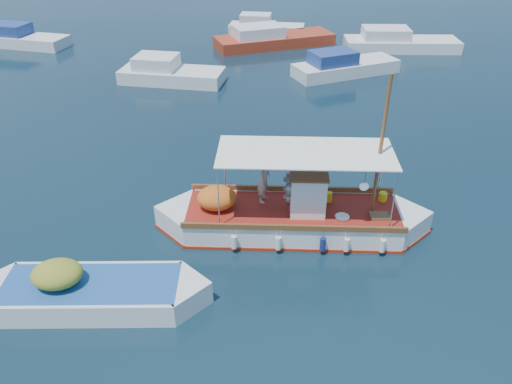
{
  "coord_description": "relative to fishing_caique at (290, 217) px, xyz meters",
  "views": [
    {
      "loc": [
        -1.94,
        -14.21,
        10.41
      ],
      "look_at": [
        -1.07,
        0.0,
        1.64
      ],
      "focal_mm": 35.0,
      "sensor_mm": 36.0,
      "label": 1
    }
  ],
  "objects": [
    {
      "name": "fishing_caique",
      "position": [
        0.0,
        0.0,
        0.0
      ],
      "size": [
        9.64,
        3.37,
        5.91
      ],
      "rotation": [
        0.0,
        0.0,
        -0.1
      ],
      "color": "white",
      "rests_on": "ground"
    },
    {
      "name": "bg_boat_far_w",
      "position": [
        -17.47,
        24.93,
        -0.03
      ],
      "size": [
        7.11,
        4.31,
        1.8
      ],
      "rotation": [
        0.0,
        0.0,
        -0.32
      ],
      "color": "silver",
      "rests_on": "ground"
    },
    {
      "name": "bg_boat_far_n",
      "position": [
        1.14,
        27.19,
        -0.03
      ],
      "size": [
        6.31,
        3.16,
        1.8
      ],
      "rotation": [
        0.0,
        0.0,
        -0.2
      ],
      "color": "silver",
      "rests_on": "ground"
    },
    {
      "name": "bg_boat_e",
      "position": [
        10.65,
        22.12,
        -0.03
      ],
      "size": [
        8.42,
        3.27,
        1.8
      ],
      "rotation": [
        0.0,
        0.0,
        -0.08
      ],
      "color": "silver",
      "rests_on": "ground"
    },
    {
      "name": "ground",
      "position": [
        -0.14,
        -0.04,
        -0.52
      ],
      "size": [
        160.0,
        160.0,
        0.0
      ],
      "primitive_type": "plane",
      "color": "black",
      "rests_on": "ground"
    },
    {
      "name": "bg_boat_n",
      "position": [
        1.39,
        23.67,
        -0.03
      ],
      "size": [
        9.36,
        5.19,
        1.8
      ],
      "rotation": [
        0.0,
        0.0,
        0.28
      ],
      "color": "#A3321B",
      "rests_on": "ground"
    },
    {
      "name": "dinghy",
      "position": [
        -6.21,
        -3.28,
        -0.17
      ],
      "size": [
        6.94,
        2.21,
        1.7
      ],
      "rotation": [
        0.0,
        0.0,
        -0.05
      ],
      "color": "white",
      "rests_on": "ground"
    },
    {
      "name": "bg_boat_ne",
      "position": [
        5.41,
        16.71,
        -0.03
      ],
      "size": [
        7.23,
        4.4,
        1.8
      ],
      "rotation": [
        0.0,
        0.0,
        0.35
      ],
      "color": "silver",
      "rests_on": "ground"
    },
    {
      "name": "bg_boat_nw",
      "position": [
        -5.61,
        16.02,
        -0.03
      ],
      "size": [
        6.68,
        3.8,
        1.8
      ],
      "rotation": [
        0.0,
        0.0,
        -0.24
      ],
      "color": "silver",
      "rests_on": "ground"
    }
  ]
}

